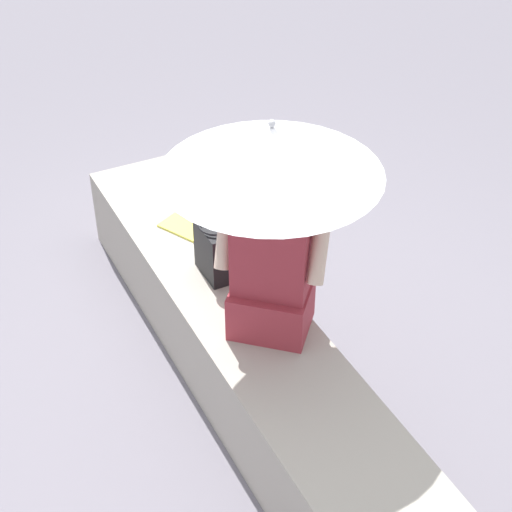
% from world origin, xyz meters
% --- Properties ---
extents(ground_plane, '(14.00, 14.00, 0.00)m').
position_xyz_m(ground_plane, '(0.00, 0.00, 0.00)').
color(ground_plane, slate).
extents(stone_bench, '(2.96, 0.51, 0.46)m').
position_xyz_m(stone_bench, '(0.00, 0.00, 0.23)').
color(stone_bench, '#A8A093').
rests_on(stone_bench, ground).
extents(person_seated, '(0.46, 0.48, 0.90)m').
position_xyz_m(person_seated, '(0.17, 0.07, 0.85)').
color(person_seated, '#992D38').
rests_on(person_seated, stone_bench).
extents(parasol, '(0.89, 0.89, 1.03)m').
position_xyz_m(parasol, '(0.17, 0.06, 1.36)').
color(parasol, '#B7B7BC').
rests_on(parasol, stone_bench).
extents(handbag_black, '(0.23, 0.17, 0.29)m').
position_xyz_m(handbag_black, '(-0.30, 0.02, 0.60)').
color(handbag_black, black).
rests_on(handbag_black, stone_bench).
extents(magazine, '(0.34, 0.31, 0.01)m').
position_xyz_m(magazine, '(-0.72, 0.05, 0.47)').
color(magazine, '#EAE04C').
rests_on(magazine, stone_bench).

